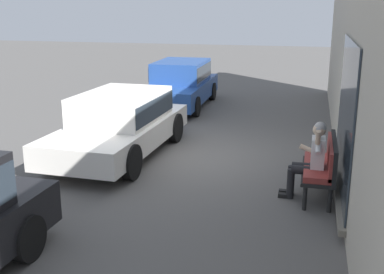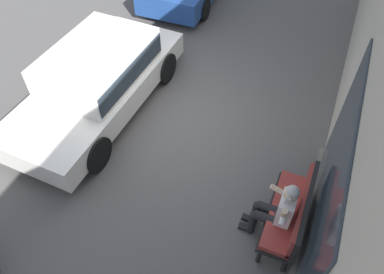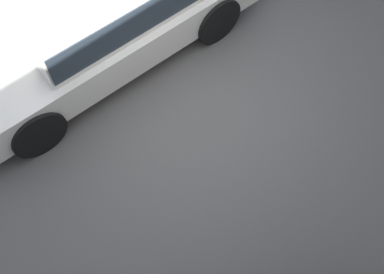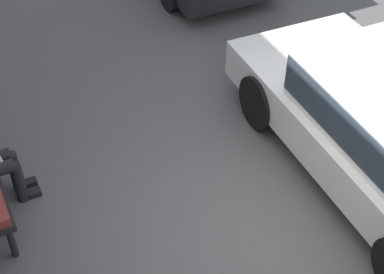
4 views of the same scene
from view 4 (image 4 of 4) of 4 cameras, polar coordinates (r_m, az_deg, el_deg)
ground_plane at (r=6.30m, az=9.20°, el=-9.37°), size 60.00×60.00×0.00m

